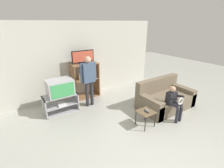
# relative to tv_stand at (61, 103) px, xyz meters

# --- Properties ---
(ground_plane) EXTENTS (18.00, 18.00, 0.00)m
(ground_plane) POSITION_rel_tv_stand_xyz_m (1.04, -2.97, -0.26)
(ground_plane) COLOR #ADADA3
(wall_back) EXTENTS (6.40, 0.06, 2.60)m
(wall_back) POSITION_rel_tv_stand_xyz_m (1.04, 0.87, 1.04)
(wall_back) COLOR beige
(wall_back) RESTS_ON ground_plane
(tv_stand) EXTENTS (0.97, 0.49, 0.53)m
(tv_stand) POSITION_rel_tv_stand_xyz_m (0.00, 0.00, 0.00)
(tv_stand) COLOR #A8A8AD
(tv_stand) RESTS_ON ground_plane
(television_main) EXTENTS (0.73, 0.54, 0.47)m
(television_main) POSITION_rel_tv_stand_xyz_m (0.03, -0.01, 0.51)
(television_main) COLOR #B2B2B7
(television_main) RESTS_ON tv_stand
(media_shelf) EXTENTS (0.91, 0.49, 1.24)m
(media_shelf) POSITION_rel_tv_stand_xyz_m (1.08, 0.55, 0.37)
(media_shelf) COLOR #8E6642
(media_shelf) RESTS_ON ground_plane
(television_flat) EXTENTS (0.78, 0.20, 0.44)m
(television_flat) POSITION_rel_tv_stand_xyz_m (1.05, 0.56, 1.18)
(television_flat) COLOR black
(television_flat) RESTS_ON media_shelf
(snack_table) EXTENTS (0.40, 0.40, 0.42)m
(snack_table) POSITION_rel_tv_stand_xyz_m (1.59, -1.94, 0.10)
(snack_table) COLOR brown
(snack_table) RESTS_ON ground_plane
(remote_control_black) EXTENTS (0.04, 0.15, 0.02)m
(remote_control_black) POSITION_rel_tv_stand_xyz_m (1.59, -1.97, 0.17)
(remote_control_black) COLOR #232328
(remote_control_black) RESTS_ON snack_table
(remote_control_white) EXTENTS (0.07, 0.15, 0.02)m
(remote_control_white) POSITION_rel_tv_stand_xyz_m (1.65, -1.92, 0.17)
(remote_control_white) COLOR gray
(remote_control_white) RESTS_ON snack_table
(couch) EXTENTS (1.73, 0.98, 0.88)m
(couch) POSITION_rel_tv_stand_xyz_m (2.83, -1.54, 0.03)
(couch) COLOR #756651
(couch) RESTS_ON ground_plane
(person_standing_adult) EXTENTS (0.53, 0.20, 1.61)m
(person_standing_adult) POSITION_rel_tv_stand_xyz_m (0.90, -0.13, 0.71)
(person_standing_adult) COLOR #2D2D33
(person_standing_adult) RESTS_ON ground_plane
(person_seated_child) EXTENTS (0.33, 0.43, 0.95)m
(person_seated_child) POSITION_rel_tv_stand_xyz_m (2.46, -2.11, 0.30)
(person_seated_child) COLOR #2D2D38
(person_seated_child) RESTS_ON ground_plane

